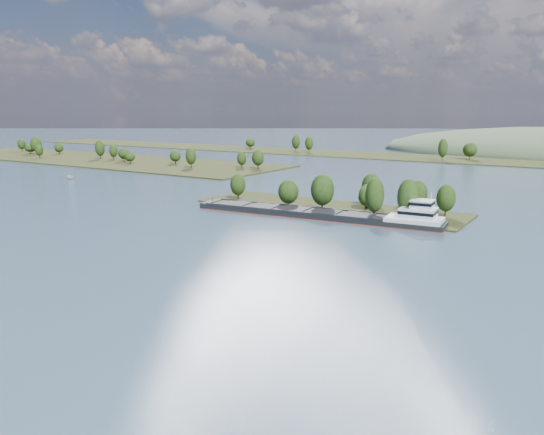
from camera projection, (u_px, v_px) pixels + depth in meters
The scene contains 6 objects.
ground at pixel (230, 242), 146.40m from camera, with size 1800.00×1800.00×0.00m, color #3D566A.
tree_island at pixel (343, 200), 190.27m from camera, with size 100.00×30.38×15.12m.
left_bank at pixel (94, 159), 382.81m from camera, with size 300.00×80.00×15.73m.
back_shoreline at pixel (477, 160), 373.65m from camera, with size 900.00×60.00×16.80m.
cargo_barge at pixel (331, 214), 177.47m from camera, with size 87.77×18.90×11.79m.
motorboat at pixel (71, 177), 276.19m from camera, with size 2.23×5.93×2.29m, color silver.
Camera 1 is at (86.55, 6.76, 36.06)m, focal length 35.00 mm.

